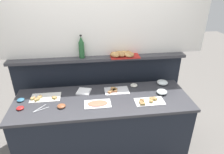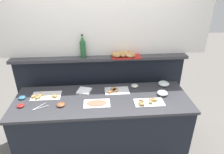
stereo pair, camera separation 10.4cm
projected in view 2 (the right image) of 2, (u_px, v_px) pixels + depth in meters
ground_plane at (102, 125)px, 3.47m from camera, size 12.00×12.00×0.00m
buffet_counter at (103, 128)px, 2.72m from camera, size 2.21×0.76×0.94m
back_ledge_unit at (101, 93)px, 3.12m from camera, size 2.47×0.22×1.31m
upper_wall_panel at (99, 7)px, 2.57m from camera, size 3.07×0.08×1.29m
sandwich_platter_front at (116, 91)px, 2.67m from camera, size 0.32×0.20×0.04m
sandwich_platter_rear at (45, 96)px, 2.55m from camera, size 0.37×0.21×0.04m
sandwich_platter_side at (148, 102)px, 2.42m from camera, size 0.36×0.18×0.04m
cold_cuts_platter at (97, 103)px, 2.40m from camera, size 0.32×0.19×0.02m
glass_bowl_large at (164, 84)px, 2.81m from camera, size 0.15×0.15×0.06m
glass_bowl_medium at (162, 93)px, 2.58m from camera, size 0.14×0.14×0.06m
condiment_bowl_red at (61, 105)px, 2.37m from camera, size 0.10×0.10×0.03m
condiment_bowl_cream at (21, 106)px, 2.35m from camera, size 0.08×0.08×0.03m
condiment_bowl_teal at (22, 98)px, 2.51m from camera, size 0.09×0.09×0.03m
condiment_bowl_dark at (135, 86)px, 2.77m from camera, size 0.10×0.10×0.04m
serving_tongs at (40, 107)px, 2.34m from camera, size 0.17×0.15×0.01m
napkin_stack at (84, 91)px, 2.66m from camera, size 0.21×0.21×0.02m
wine_bottle_green at (83, 47)px, 2.70m from camera, size 0.08×0.08×0.32m
bread_basket at (124, 54)px, 2.75m from camera, size 0.43×0.28×0.08m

